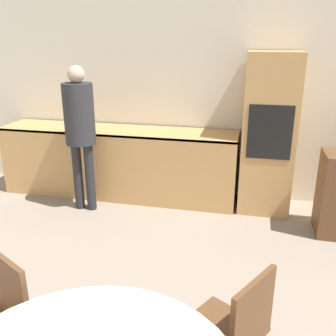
{
  "coord_description": "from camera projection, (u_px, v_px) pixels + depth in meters",
  "views": [
    {
      "loc": [
        0.58,
        0.69,
        2.0
      ],
      "look_at": [
        0.01,
        3.15,
        1.12
      ],
      "focal_mm": 40.0,
      "sensor_mm": 36.0,
      "label": 1
    }
  ],
  "objects": [
    {
      "name": "kitchen_counter",
      "position": [
        119.0,
        161.0,
        4.9
      ],
      "size": [
        3.06,
        0.6,
        0.9
      ],
      "color": "tan",
      "rests_on": "ground_plane"
    },
    {
      "name": "person_standing",
      "position": [
        80.0,
        124.0,
        4.29
      ],
      "size": [
        0.35,
        0.35,
        1.71
      ],
      "color": "#262628",
      "rests_on": "ground_plane"
    },
    {
      "name": "chair_far_right",
      "position": [
        234.0,
        332.0,
        2.01
      ],
      "size": [
        0.55,
        0.55,
        0.88
      ],
      "rotation": [
        0.0,
        0.0,
        4.19
      ],
      "color": "brown",
      "rests_on": "ground_plane"
    },
    {
      "name": "oven_unit",
      "position": [
        268.0,
        134.0,
        4.36
      ],
      "size": [
        0.59,
        0.59,
        1.86
      ],
      "color": "tan",
      "rests_on": "ground_plane"
    },
    {
      "name": "wall_back",
      "position": [
        208.0,
        96.0,
        4.71
      ],
      "size": [
        6.95,
        0.05,
        2.6
      ],
      "color": "silver",
      "rests_on": "ground_plane"
    }
  ]
}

